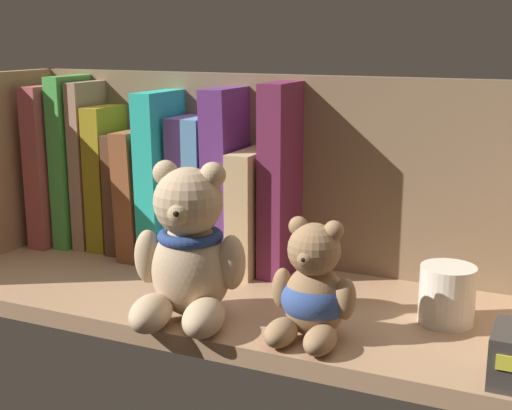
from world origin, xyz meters
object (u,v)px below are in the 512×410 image
(book_7, at_px, (192,187))
(book_9, at_px, (233,177))
(book_5, at_px, (150,190))
(book_10, at_px, (259,208))
(book_2, at_px, (95,164))
(book_6, at_px, (170,174))
(teddy_bear_smaller, at_px, (313,292))
(book_3, at_px, (112,177))
(book_0, at_px, (63,163))
(book_4, at_px, (131,191))
(book_11, at_px, (285,178))
(book_1, at_px, (80,160))
(book_8, at_px, (211,189))
(pillar_candle, at_px, (447,295))
(teddy_bear_larger, at_px, (188,253))

(book_7, height_order, book_9, book_9)
(book_5, xyz_separation_m, book_10, (0.16, 0.00, -0.01))
(book_2, height_order, book_10, book_2)
(book_5, xyz_separation_m, book_6, (0.03, 0.00, 0.03))
(teddy_bear_smaller, bearing_deg, book_3, 153.23)
(book_0, height_order, book_4, book_0)
(book_7, height_order, book_11, book_11)
(book_6, bearing_deg, book_1, 180.00)
(book_8, distance_m, pillar_candle, 0.34)
(book_6, xyz_separation_m, teddy_bear_smaller, (0.27, -0.18, -0.06))
(book_7, height_order, book_10, book_7)
(book_4, distance_m, teddy_bear_larger, 0.28)
(book_11, bearing_deg, book_2, 180.00)
(book_1, height_order, book_6, book_1)
(book_2, xyz_separation_m, book_10, (0.25, 0.00, -0.04))
(teddy_bear_larger, bearing_deg, book_7, 118.45)
(book_7, bearing_deg, book_11, 0.00)
(book_10, xyz_separation_m, teddy_bear_larger, (0.00, -0.19, -0.01))
(teddy_bear_larger, bearing_deg, book_8, 111.35)
(book_5, xyz_separation_m, book_7, (0.07, 0.00, 0.01))
(book_1, relative_size, book_3, 1.20)
(book_10, relative_size, book_11, 0.65)
(book_1, distance_m, book_4, 0.09)
(book_6, distance_m, book_10, 0.13)
(book_2, relative_size, teddy_bear_larger, 1.38)
(book_0, xyz_separation_m, book_4, (0.12, 0.00, -0.03))
(book_9, bearing_deg, book_7, 180.00)
(book_1, bearing_deg, book_9, 0.00)
(book_9, distance_m, book_10, 0.05)
(book_8, distance_m, teddy_bear_larger, 0.21)
(book_3, xyz_separation_m, teddy_bear_smaller, (0.37, -0.18, -0.05))
(book_1, height_order, book_5, book_1)
(book_2, height_order, book_4, book_2)
(book_1, relative_size, book_6, 1.07)
(book_0, relative_size, book_11, 0.95)
(book_4, xyz_separation_m, teddy_bear_larger, (0.20, -0.19, -0.01))
(teddy_bear_larger, relative_size, pillar_candle, 2.72)
(book_6, bearing_deg, pillar_candle, -13.33)
(book_4, height_order, book_5, book_5)
(book_0, height_order, book_7, book_0)
(teddy_bear_smaller, bearing_deg, book_4, 151.14)
(book_5, relative_size, teddy_bear_larger, 1.02)
(book_1, xyz_separation_m, book_4, (0.09, 0.00, -0.04))
(book_10, distance_m, teddy_bear_larger, 0.19)
(book_2, distance_m, book_9, 0.22)
(book_2, distance_m, teddy_bear_larger, 0.32)
(book_8, relative_size, teddy_bear_larger, 1.15)
(book_5, xyz_separation_m, book_11, (0.20, 0.00, 0.03))
(book_3, bearing_deg, book_2, 180.00)
(book_5, bearing_deg, pillar_candle, -12.31)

